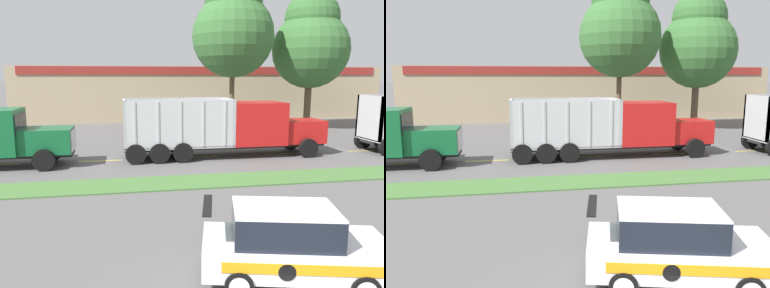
% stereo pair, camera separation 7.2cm
% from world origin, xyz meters
% --- Properties ---
extents(grass_verge, '(120.00, 2.20, 0.06)m').
position_xyz_m(grass_verge, '(0.00, 10.58, 0.03)').
color(grass_verge, '#477538').
rests_on(grass_verge, ground_plane).
extents(centre_line_4, '(2.40, 0.14, 0.01)m').
position_xyz_m(centre_line_4, '(-4.15, 15.68, 0.00)').
color(centre_line_4, yellow).
rests_on(centre_line_4, ground_plane).
extents(centre_line_5, '(2.40, 0.14, 0.01)m').
position_xyz_m(centre_line_5, '(1.25, 15.68, 0.00)').
color(centre_line_5, yellow).
rests_on(centre_line_5, ground_plane).
extents(centre_line_6, '(2.40, 0.14, 0.01)m').
position_xyz_m(centre_line_6, '(6.65, 15.68, 0.00)').
color(centre_line_6, yellow).
rests_on(centre_line_6, ground_plane).
extents(centre_line_7, '(2.40, 0.14, 0.01)m').
position_xyz_m(centre_line_7, '(12.05, 15.68, 0.00)').
color(centre_line_7, yellow).
rests_on(centre_line_7, ground_plane).
extents(dump_truck_lead, '(11.71, 2.70, 3.35)m').
position_xyz_m(dump_truck_lead, '(3.82, 15.67, 1.61)').
color(dump_truck_lead, black).
rests_on(dump_truck_lead, ground_plane).
extents(rally_car, '(4.43, 2.71, 1.75)m').
position_xyz_m(rally_car, '(0.84, 2.38, 0.86)').
color(rally_car, white).
rests_on(rally_car, ground_plane).
extents(store_building_backdrop, '(39.02, 12.10, 5.60)m').
position_xyz_m(store_building_backdrop, '(5.85, 38.85, 2.80)').
color(store_building_backdrop, tan).
rests_on(store_building_backdrop, ground_plane).
extents(tree_behind_left, '(6.39, 6.39, 12.46)m').
position_xyz_m(tree_behind_left, '(5.71, 24.02, 8.31)').
color(tree_behind_left, brown).
rests_on(tree_behind_left, ground_plane).
extents(tree_behind_centre, '(6.47, 6.47, 11.65)m').
position_xyz_m(tree_behind_centre, '(12.97, 25.43, 7.44)').
color(tree_behind_centre, brown).
rests_on(tree_behind_centre, ground_plane).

